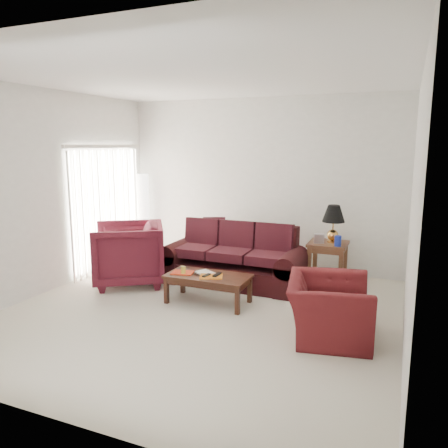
# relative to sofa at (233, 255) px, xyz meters

# --- Properties ---
(floor) EXTENTS (5.00, 5.00, 0.00)m
(floor) POSITION_rel_sofa_xyz_m (0.05, -1.33, -0.46)
(floor) COLOR silver
(floor) RESTS_ON ground
(blinds) EXTENTS (0.10, 2.00, 2.16)m
(blinds) POSITION_rel_sofa_xyz_m (-2.37, -0.03, 0.62)
(blinds) COLOR silver
(blinds) RESTS_ON ground
(sofa) EXTENTS (2.32, 1.15, 0.92)m
(sofa) POSITION_rel_sofa_xyz_m (0.00, 0.00, 0.00)
(sofa) COLOR black
(sofa) RESTS_ON ground
(throw_pillow) EXTENTS (0.45, 0.34, 0.42)m
(throw_pillow) POSITION_rel_sofa_xyz_m (-0.66, 0.78, 0.25)
(throw_pillow) COLOR black
(throw_pillow) RESTS_ON sofa
(end_table) EXTENTS (0.65, 0.65, 0.65)m
(end_table) POSITION_rel_sofa_xyz_m (1.38, 0.66, -0.13)
(end_table) COLOR brown
(end_table) RESTS_ON ground
(table_lamp) EXTENTS (0.38, 0.38, 0.60)m
(table_lamp) POSITION_rel_sofa_xyz_m (1.44, 0.70, 0.49)
(table_lamp) COLOR #BD863B
(table_lamp) RESTS_ON end_table
(clock) EXTENTS (0.16, 0.10, 0.15)m
(clock) POSITION_rel_sofa_xyz_m (1.26, 0.53, 0.27)
(clock) COLOR silver
(clock) RESTS_ON end_table
(blue_canister) EXTENTS (0.12, 0.12, 0.16)m
(blue_canister) POSITION_rel_sofa_xyz_m (1.56, 0.45, 0.28)
(blue_canister) COLOR #172A99
(blue_canister) RESTS_ON end_table
(picture_frame) EXTENTS (0.16, 0.19, 0.06)m
(picture_frame) POSITION_rel_sofa_xyz_m (1.20, 0.86, 0.28)
(picture_frame) COLOR white
(picture_frame) RESTS_ON end_table
(floor_lamp) EXTENTS (0.35, 0.35, 1.66)m
(floor_lamp) POSITION_rel_sofa_xyz_m (-2.21, 0.87, 0.37)
(floor_lamp) COLOR white
(floor_lamp) RESTS_ON ground
(armchair_left) EXTENTS (1.47, 1.46, 0.98)m
(armchair_left) POSITION_rel_sofa_xyz_m (-1.52, -0.64, 0.03)
(armchair_left) COLOR #400E18
(armchair_left) RESTS_ON ground
(armchair_right) EXTENTS (1.09, 1.20, 0.68)m
(armchair_right) POSITION_rel_sofa_xyz_m (1.74, -1.40, -0.12)
(armchair_right) COLOR #461013
(armchair_right) RESTS_ON ground
(coffee_table) EXTENTS (1.26, 0.85, 0.40)m
(coffee_table) POSITION_rel_sofa_xyz_m (0.01, -0.94, -0.26)
(coffee_table) COLOR black
(coffee_table) RESTS_ON ground
(magazine_red) EXTENTS (0.33, 0.27, 0.02)m
(magazine_red) POSITION_rel_sofa_xyz_m (-0.36, -1.00, -0.05)
(magazine_red) COLOR red
(magazine_red) RESTS_ON coffee_table
(magazine_white) EXTENTS (0.33, 0.31, 0.02)m
(magazine_white) POSITION_rel_sofa_xyz_m (-0.06, -0.88, -0.05)
(magazine_white) COLOR white
(magazine_white) RESTS_ON coffee_table
(magazine_orange) EXTENTS (0.37, 0.32, 0.02)m
(magazine_orange) POSITION_rel_sofa_xyz_m (0.09, -1.02, -0.05)
(magazine_orange) COLOR orange
(magazine_orange) RESTS_ON coffee_table
(remote_a) EXTENTS (0.07, 0.16, 0.02)m
(remote_a) POSITION_rel_sofa_xyz_m (0.03, -1.04, -0.03)
(remote_a) COLOR black
(remote_a) RESTS_ON coffee_table
(remote_b) EXTENTS (0.06, 0.18, 0.02)m
(remote_b) POSITION_rel_sofa_xyz_m (0.15, -0.96, -0.03)
(remote_b) COLOR black
(remote_b) RESTS_ON coffee_table
(yellow_glass) EXTENTS (0.09, 0.09, 0.11)m
(yellow_glass) POSITION_rel_sofa_xyz_m (-0.32, -1.05, 0.00)
(yellow_glass) COLOR gold
(yellow_glass) RESTS_ON coffee_table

